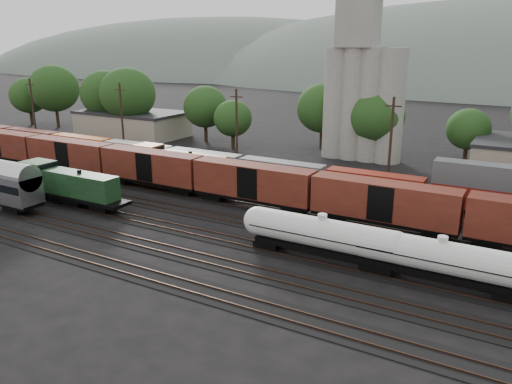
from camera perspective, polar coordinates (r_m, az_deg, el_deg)
The scene contains 12 objects.
ground at distance 55.38m, azimuth -3.51°, elevation -3.09°, with size 600.00×600.00×0.00m, color black.
tracks at distance 55.36m, azimuth -3.51°, elevation -3.04°, with size 180.00×33.20×0.20m.
green_locomotive at distance 63.94m, azimuth -21.18°, elevation 0.93°, with size 17.10×3.02×4.53m.
tank_car_a at distance 44.56m, azimuth 7.52°, elevation -4.87°, with size 15.62×2.80×4.09m.
tank_car_b at distance 42.24m, azimuth 20.34°, elevation -7.15°, with size 15.22×2.73×3.99m.
orange_locomotive at distance 70.98m, azimuth -9.42°, elevation 3.30°, with size 17.77×2.96×4.44m.
boxcar_string at distance 62.21m, azimuth -6.50°, elevation 2.07°, with size 122.80×2.90×4.20m.
container_wall at distance 67.80m, azimuth 2.48°, elevation 2.49°, with size 163.40×2.60×5.80m.
grain_silo at distance 83.86m, azimuth 12.05°, elevation 11.24°, with size 13.40×5.00×29.00m.
industrial_sheds at distance 83.44m, azimuth 13.72°, elevation 5.06°, with size 119.38×17.26×5.10m.
tree_band at distance 86.94m, azimuth 5.54°, elevation 9.39°, with size 162.57×20.12×14.15m.
utility_poles at distance 72.64m, azimuth 5.91°, elevation 6.70°, with size 122.20×0.36×12.00m.
Camera 1 is at (28.51, -43.62, 18.73)m, focal length 35.00 mm.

